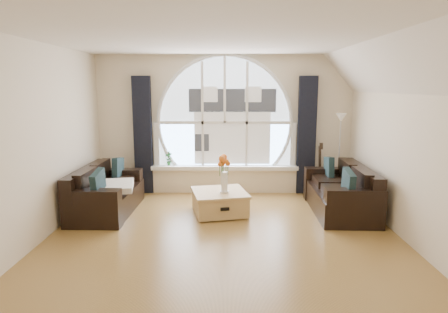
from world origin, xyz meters
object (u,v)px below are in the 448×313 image
Objects in this scene: coffee_chest at (220,201)px; guitar at (319,170)px; vase_flowers at (224,169)px; sofa_right at (340,189)px; potted_plant at (168,158)px; sofa_left at (107,189)px; floor_lamp at (339,155)px.

coffee_chest is 0.81× the size of guitar.
vase_flowers is 2.14m from guitar.
sofa_right is 1.99m from vase_flowers.
guitar is at bearing -5.28° from potted_plant.
coffee_chest is (1.90, -0.06, -0.19)m from sofa_left.
potted_plant is at bearing 175.84° from guitar.
coffee_chest is at bearing -51.74° from potted_plant.
guitar is at bearing 16.02° from sofa_left.
vase_flowers is (-1.95, -0.17, 0.37)m from sofa_right.
guitar is 3.75× the size of potted_plant.
coffee_chest is at bearing -153.87° from floor_lamp.
sofa_right is 3.31m from potted_plant.
floor_lamp reaches higher than coffee_chest.
vase_flowers reaches higher than coffee_chest.
vase_flowers is at bearing -146.96° from guitar.
vase_flowers is 2.50m from floor_lamp.
sofa_left is 1.07× the size of floor_lamp.
vase_flowers reaches higher than sofa_right.
vase_flowers is (0.08, -0.08, 0.56)m from coffee_chest.
coffee_chest is (-2.02, -0.09, -0.19)m from sofa_right.
potted_plant is at bearing 57.07° from sofa_left.
sofa_right reaches higher than sofa_left.
floor_lamp is (0.25, 1.03, 0.40)m from sofa_right.
sofa_left is at bearing 176.12° from vase_flowers.
potted_plant is (-2.92, 0.27, 0.16)m from guitar.
vase_flowers is at bearing -2.53° from sofa_left.
floor_lamp is (4.18, 1.06, 0.40)m from sofa_left.
sofa_left is 2.44× the size of vase_flowers.
sofa_left is 1.91m from coffee_chest.
vase_flowers is at bearing -55.66° from coffee_chest.
floor_lamp is at bearing 15.58° from sofa_left.
sofa_right is at bearing -103.85° from floor_lamp.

